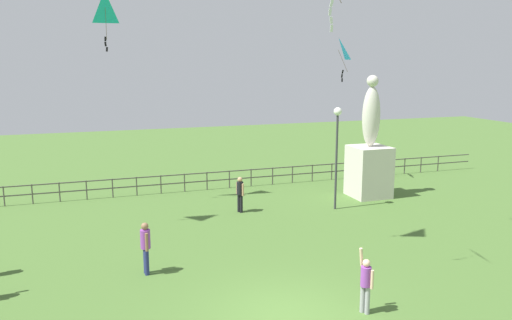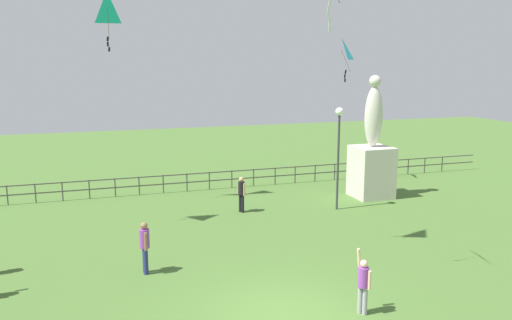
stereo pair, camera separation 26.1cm
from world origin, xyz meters
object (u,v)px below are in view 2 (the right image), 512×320
Objects in this scene: statue_monument at (372,160)px; kite_0 at (108,9)px; lamppost at (339,136)px; person_0 at (241,192)px; person_3 at (145,244)px; kite_5 at (341,51)px; person_5 at (363,282)px.

kite_0 is at bearing 171.57° from statue_monument.
kite_0 is at bearing 160.76° from lamppost.
lamppost is 2.89× the size of person_0.
kite_0 is (-12.08, 1.79, 6.94)m from statue_monument.
person_0 is 0.95× the size of person_3.
person_0 is at bearing -175.02° from statue_monument.
kite_5 is at bearing 93.09° from statue_monument.
person_0 is (-6.87, -0.60, -0.95)m from statue_monument.
statue_monument is 1.29× the size of lamppost.
statue_monument is 14.05m from kite_0.
person_3 is 0.95× the size of person_5.
lamppost is at bearing -19.24° from kite_0.
person_5 is 0.78× the size of kite_5.
statue_monument is at bearing 29.96° from lamppost.
statue_monument is at bearing -86.91° from kite_5.
kite_5 is (6.33, 13.92, 6.29)m from person_5.
kite_5 reaches higher than person_3.
kite_0 reaches higher than person_3.
person_3 is 0.67× the size of kite_0.
kite_0 is at bearing -173.05° from kite_5.
kite_5 is at bearing 6.95° from kite_0.
person_3 is at bearing -87.17° from kite_0.
person_3 is 6.87m from person_5.
person_0 is at bearing -24.63° from kite_0.
person_5 is at bearing -87.96° from person_0.
person_0 is 10.09m from person_5.
kite_5 reaches higher than lamppost.
person_3 is 16.12m from kite_5.
kite_0 is at bearing 114.08° from person_5.
person_3 is (-4.82, -5.57, 0.05)m from person_0.
person_0 is at bearing -150.15° from kite_5.
person_5 reaches higher than person_0.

